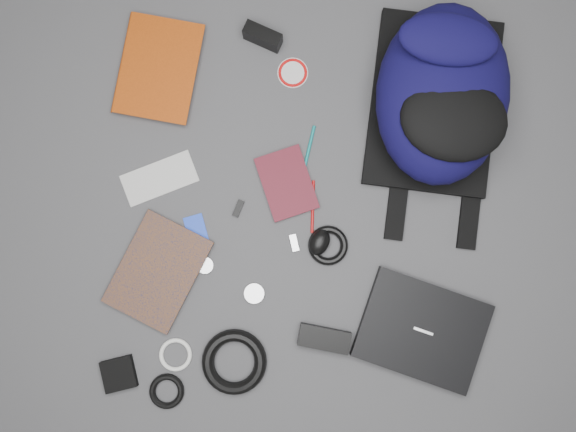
{
  "coord_description": "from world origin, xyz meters",
  "views": [
    {
      "loc": [
        0.0,
        -0.08,
        1.58
      ],
      "look_at": [
        0.0,
        0.0,
        0.02
      ],
      "focal_mm": 35.0,
      "sensor_mm": 36.0,
      "label": 1
    }
  ],
  "objects_px": {
    "laptop": "(422,330)",
    "textbook_red": "(121,62)",
    "mouse": "(320,242)",
    "pouch": "(119,374)",
    "power_brick": "(324,339)",
    "comic_book": "(125,255)",
    "dvd_case": "(287,183)",
    "compact_camera": "(263,37)",
    "backpack": "(442,94)"
  },
  "relations": [
    {
      "from": "textbook_red",
      "to": "power_brick",
      "type": "xyz_separation_m",
      "value": [
        0.58,
        -0.77,
        0.0
      ]
    },
    {
      "from": "laptop",
      "to": "dvd_case",
      "type": "distance_m",
      "value": 0.56
    },
    {
      "from": "backpack",
      "to": "power_brick",
      "type": "xyz_separation_m",
      "value": [
        -0.3,
        -0.66,
        -0.1
      ]
    },
    {
      "from": "laptop",
      "to": "textbook_red",
      "type": "distance_m",
      "value": 1.13
    },
    {
      "from": "backpack",
      "to": "mouse",
      "type": "relative_size",
      "value": 7.21
    },
    {
      "from": "pouch",
      "to": "textbook_red",
      "type": "bearing_deg",
      "value": 91.07
    },
    {
      "from": "backpack",
      "to": "comic_book",
      "type": "relative_size",
      "value": 1.91
    },
    {
      "from": "comic_book",
      "to": "dvd_case",
      "type": "height_order",
      "value": "comic_book"
    },
    {
      "from": "laptop",
      "to": "backpack",
      "type": "bearing_deg",
      "value": 105.71
    },
    {
      "from": "dvd_case",
      "to": "power_brick",
      "type": "height_order",
      "value": "power_brick"
    },
    {
      "from": "dvd_case",
      "to": "compact_camera",
      "type": "relative_size",
      "value": 1.75
    },
    {
      "from": "comic_book",
      "to": "dvd_case",
      "type": "bearing_deg",
      "value": 50.71
    },
    {
      "from": "laptop",
      "to": "mouse",
      "type": "distance_m",
      "value": 0.37
    },
    {
      "from": "mouse",
      "to": "pouch",
      "type": "height_order",
      "value": "mouse"
    },
    {
      "from": "power_brick",
      "to": "laptop",
      "type": "bearing_deg",
      "value": 15.88
    },
    {
      "from": "dvd_case",
      "to": "compact_camera",
      "type": "height_order",
      "value": "compact_camera"
    },
    {
      "from": "comic_book",
      "to": "compact_camera",
      "type": "distance_m",
      "value": 0.73
    },
    {
      "from": "backpack",
      "to": "mouse",
      "type": "xyz_separation_m",
      "value": [
        -0.32,
        -0.4,
        -0.09
      ]
    },
    {
      "from": "dvd_case",
      "to": "mouse",
      "type": "height_order",
      "value": "mouse"
    },
    {
      "from": "dvd_case",
      "to": "power_brick",
      "type": "relative_size",
      "value": 1.32
    },
    {
      "from": "compact_camera",
      "to": "power_brick",
      "type": "relative_size",
      "value": 0.75
    },
    {
      "from": "pouch",
      "to": "backpack",
      "type": "bearing_deg",
      "value": 41.38
    },
    {
      "from": "textbook_red",
      "to": "dvd_case",
      "type": "bearing_deg",
      "value": -25.78
    },
    {
      "from": "textbook_red",
      "to": "power_brick",
      "type": "height_order",
      "value": "power_brick"
    },
    {
      "from": "textbook_red",
      "to": "compact_camera",
      "type": "height_order",
      "value": "compact_camera"
    },
    {
      "from": "comic_book",
      "to": "mouse",
      "type": "bearing_deg",
      "value": 30.38
    },
    {
      "from": "backpack",
      "to": "dvd_case",
      "type": "bearing_deg",
      "value": -144.02
    },
    {
      "from": "comic_book",
      "to": "compact_camera",
      "type": "xyz_separation_m",
      "value": [
        0.38,
        0.62,
        0.02
      ]
    },
    {
      "from": "laptop",
      "to": "compact_camera",
      "type": "relative_size",
      "value": 3.08
    },
    {
      "from": "textbook_red",
      "to": "compact_camera",
      "type": "xyz_separation_m",
      "value": [
        0.4,
        0.07,
        0.01
      ]
    },
    {
      "from": "backpack",
      "to": "mouse",
      "type": "height_order",
      "value": "backpack"
    },
    {
      "from": "textbook_red",
      "to": "power_brick",
      "type": "relative_size",
      "value": 2.05
    },
    {
      "from": "laptop",
      "to": "power_brick",
      "type": "bearing_deg",
      "value": -155.93
    },
    {
      "from": "backpack",
      "to": "dvd_case",
      "type": "xyz_separation_m",
      "value": [
        -0.41,
        -0.23,
        -0.11
      ]
    },
    {
      "from": "mouse",
      "to": "power_brick",
      "type": "relative_size",
      "value": 0.53
    },
    {
      "from": "mouse",
      "to": "dvd_case",
      "type": "bearing_deg",
      "value": 143.89
    },
    {
      "from": "comic_book",
      "to": "laptop",
      "type": "bearing_deg",
      "value": 12.63
    },
    {
      "from": "textbook_red",
      "to": "power_brick",
      "type": "bearing_deg",
      "value": -43.08
    },
    {
      "from": "backpack",
      "to": "dvd_case",
      "type": "distance_m",
      "value": 0.48
    },
    {
      "from": "textbook_red",
      "to": "power_brick",
      "type": "distance_m",
      "value": 0.97
    },
    {
      "from": "textbook_red",
      "to": "backpack",
      "type": "bearing_deg",
      "value": 2.81
    },
    {
      "from": "laptop",
      "to": "compact_camera",
      "type": "distance_m",
      "value": 0.93
    },
    {
      "from": "compact_camera",
      "to": "mouse",
      "type": "distance_m",
      "value": 0.6
    },
    {
      "from": "laptop",
      "to": "power_brick",
      "type": "relative_size",
      "value": 2.33
    },
    {
      "from": "laptop",
      "to": "textbook_red",
      "type": "height_order",
      "value": "laptop"
    },
    {
      "from": "backpack",
      "to": "compact_camera",
      "type": "bearing_deg",
      "value": 166.04
    },
    {
      "from": "laptop",
      "to": "comic_book",
      "type": "distance_m",
      "value": 0.85
    },
    {
      "from": "backpack",
      "to": "pouch",
      "type": "relative_size",
      "value": 6.21
    },
    {
      "from": "comic_book",
      "to": "power_brick",
      "type": "xyz_separation_m",
      "value": [
        0.56,
        -0.23,
        0.01
      ]
    },
    {
      "from": "backpack",
      "to": "pouch",
      "type": "bearing_deg",
      "value": -131.97
    }
  ]
}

